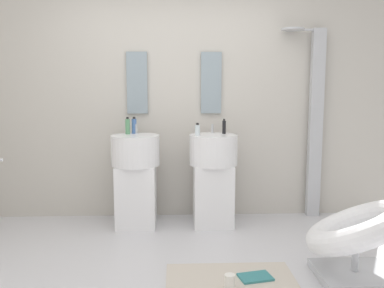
{
  "coord_description": "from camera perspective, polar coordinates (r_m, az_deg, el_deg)",
  "views": [
    {
      "loc": [
        0.01,
        -2.93,
        1.43
      ],
      "look_at": [
        0.15,
        0.55,
        0.95
      ],
      "focal_mm": 38.75,
      "sensor_mm": 36.0,
      "label": 1
    }
  ],
  "objects": [
    {
      "name": "coffee_mug",
      "position": [
        3.09,
        5.22,
        -18.39
      ],
      "size": [
        0.08,
        0.08,
        0.11
      ],
      "primitive_type": "cylinder",
      "color": "white",
      "rests_on": "area_rug"
    },
    {
      "name": "soap_bottle_clear",
      "position": [
        4.16,
        0.76,
        1.96
      ],
      "size": [
        0.05,
        0.05,
        0.13
      ],
      "color": "silver",
      "rests_on": "pedestal_sink_right"
    },
    {
      "name": "shower_column",
      "position": [
        4.72,
        16.5,
        3.27
      ],
      "size": [
        0.49,
        0.24,
        2.05
      ],
      "color": "#B7BABF",
      "rests_on": "ground_plane"
    },
    {
      "name": "pedestal_sink_right",
      "position": [
        4.3,
        2.94,
        -4.4
      ],
      "size": [
        0.49,
        0.49,
        1.05
      ],
      "color": "white",
      "rests_on": "ground_plane"
    },
    {
      "name": "ground_plane",
      "position": [
        3.27,
        -2.36,
        -18.5
      ],
      "size": [
        4.8,
        3.6,
        0.04
      ],
      "primitive_type": "cube",
      "color": "silver"
    },
    {
      "name": "vanity_mirror_right",
      "position": [
        4.52,
        2.65,
        8.4
      ],
      "size": [
        0.22,
        0.03,
        0.65
      ],
      "primitive_type": "cube",
      "color": "#8C9EA8"
    },
    {
      "name": "rear_partition",
      "position": [
        4.58,
        -2.45,
        6.21
      ],
      "size": [
        4.8,
        0.1,
        2.6
      ],
      "primitive_type": "cube",
      "color": "beige",
      "rests_on": "ground_plane"
    },
    {
      "name": "area_rug",
      "position": [
        3.2,
        5.52,
        -18.59
      ],
      "size": [
        0.97,
        0.7,
        0.01
      ],
      "primitive_type": "cube",
      "color": "beige",
      "rests_on": "ground_plane"
    },
    {
      "name": "magazine_teal",
      "position": [
        3.29,
        8.71,
        -17.64
      ],
      "size": [
        0.27,
        0.21,
        0.02
      ],
      "primitive_type": "cube",
      "rotation": [
        0.0,
        0.0,
        0.22
      ],
      "color": "teal",
      "rests_on": "area_rug"
    },
    {
      "name": "pedestal_sink_left",
      "position": [
        4.3,
        -7.73,
        -4.45
      ],
      "size": [
        0.49,
        0.49,
        1.05
      ],
      "color": "white",
      "rests_on": "ground_plane"
    },
    {
      "name": "vanity_mirror_left",
      "position": [
        4.53,
        -7.57,
        8.34
      ],
      "size": [
        0.22,
        0.03,
        0.65
      ],
      "primitive_type": "cube",
      "color": "#8C9EA8"
    },
    {
      "name": "soap_bottle_blue",
      "position": [
        4.37,
        -7.97,
        2.49
      ],
      "size": [
        0.05,
        0.05,
        0.17
      ],
      "color": "#4C72B7",
      "rests_on": "pedestal_sink_left"
    },
    {
      "name": "soap_bottle_green",
      "position": [
        4.32,
        -8.85,
        2.43
      ],
      "size": [
        0.05,
        0.05,
        0.18
      ],
      "color": "#59996B",
      "rests_on": "pedestal_sink_left"
    },
    {
      "name": "lounge_chair",
      "position": [
        3.37,
        21.7,
        -11.41
      ],
      "size": [
        1.07,
        1.07,
        0.65
      ],
      "color": "#B7BABF",
      "rests_on": "ground_plane"
    },
    {
      "name": "soap_bottle_black",
      "position": [
        4.32,
        4.43,
        2.36
      ],
      "size": [
        0.04,
        0.04,
        0.16
      ],
      "color": "black",
      "rests_on": "pedestal_sink_right"
    }
  ]
}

